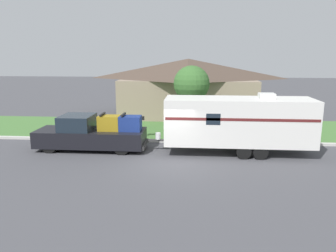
# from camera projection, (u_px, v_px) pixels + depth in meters

# --- Properties ---
(ground_plane) EXTENTS (120.00, 120.00, 0.00)m
(ground_plane) POSITION_uv_depth(u_px,v_px,m) (168.00, 162.00, 15.98)
(ground_plane) COLOR #47474C
(curb_strip) EXTENTS (80.00, 0.30, 0.14)m
(curb_strip) POSITION_uv_depth(u_px,v_px,m) (173.00, 141.00, 19.61)
(curb_strip) COLOR beige
(curb_strip) RESTS_ON ground_plane
(lawn_strip) EXTENTS (80.00, 7.00, 0.03)m
(lawn_strip) POSITION_uv_depth(u_px,v_px,m) (176.00, 128.00, 23.18)
(lawn_strip) COLOR #477538
(lawn_strip) RESTS_ON ground_plane
(house_across_street) EXTENTS (11.90, 7.12, 4.79)m
(house_across_street) POSITION_uv_depth(u_px,v_px,m) (188.00, 86.00, 27.96)
(house_across_street) COLOR gray
(house_across_street) RESTS_ON ground_plane
(pickup_truck) EXTENTS (6.04, 2.03, 2.03)m
(pickup_truck) POSITION_uv_depth(u_px,v_px,m) (92.00, 134.00, 17.99)
(pickup_truck) COLOR black
(pickup_truck) RESTS_ON ground_plane
(travel_trailer) EXTENTS (8.59, 2.39, 3.21)m
(travel_trailer) POSITION_uv_depth(u_px,v_px,m) (238.00, 121.00, 17.17)
(travel_trailer) COLOR black
(travel_trailer) RESTS_ON ground_plane
(mailbox) EXTENTS (0.48, 0.20, 1.40)m
(mailbox) POSITION_uv_depth(u_px,v_px,m) (140.00, 122.00, 20.33)
(mailbox) COLOR brown
(mailbox) RESTS_ON ground_plane
(tree_in_yard) EXTENTS (2.26, 2.26, 4.49)m
(tree_in_yard) POSITION_uv_depth(u_px,v_px,m) (192.00, 84.00, 20.53)
(tree_in_yard) COLOR brown
(tree_in_yard) RESTS_ON ground_plane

